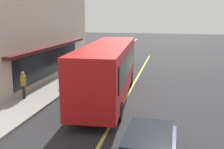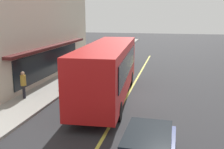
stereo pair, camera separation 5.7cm
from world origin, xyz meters
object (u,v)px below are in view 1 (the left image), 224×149
object	(u,v)px
bus	(108,68)
pedestrian_by_curb	(69,71)
pedestrian_at_corner	(91,52)
pedestrian_mid_block	(23,82)
car_maroon	(117,56)

from	to	relation	value
bus	pedestrian_by_curb	size ratio (longest dim) A/B	6.60
pedestrian_at_corner	pedestrian_mid_block	xyz separation A→B (m)	(-13.46, 0.30, -0.01)
bus	car_maroon	xyz separation A→B (m)	(12.91, 2.11, -1.24)
bus	car_maroon	size ratio (longest dim) A/B	2.61
pedestrian_by_curb	pedestrian_mid_block	distance (m)	4.22
bus	pedestrian_at_corner	distance (m)	12.77
car_maroon	pedestrian_at_corner	size ratio (longest dim) A/B	2.47
car_maroon	pedestrian_by_curb	distance (m)	10.69
pedestrian_by_curb	pedestrian_mid_block	world-z (taller)	pedestrian_mid_block
car_maroon	pedestrian_by_curb	xyz separation A→B (m)	(-10.58, 1.47, 0.43)
car_maroon	pedestrian_at_corner	distance (m)	2.87
car_maroon	pedestrian_at_corner	bearing A→B (deg)	112.39
pedestrian_at_corner	pedestrian_by_curb	distance (m)	9.57
pedestrian_mid_block	car_maroon	bearing A→B (deg)	-11.38
bus	pedestrian_at_corner	world-z (taller)	bus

